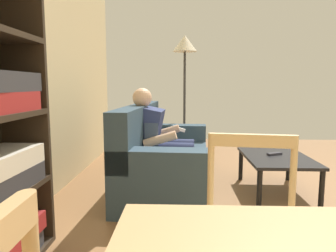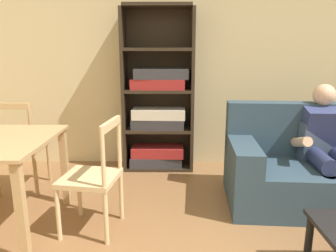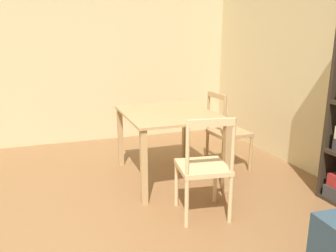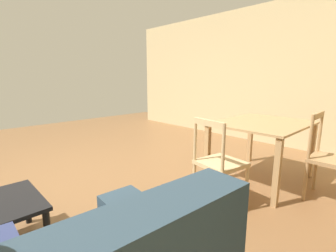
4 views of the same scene
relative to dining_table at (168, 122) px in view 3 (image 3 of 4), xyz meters
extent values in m
cube|color=#C8B586|center=(-1.86, -1.44, 0.71)|extent=(0.12, 6.23, 2.70)
cube|color=tan|center=(0.00, 0.00, 0.10)|extent=(1.20, 0.97, 0.02)
cube|color=tan|center=(-0.55, -0.44, -0.28)|extent=(0.06, 0.06, 0.73)
cube|color=tan|center=(0.55, -0.44, -0.28)|extent=(0.06, 0.06, 0.73)
cube|color=tan|center=(-0.55, 0.44, -0.28)|extent=(0.06, 0.06, 0.73)
cube|color=tan|center=(0.55, 0.44, -0.28)|extent=(0.06, 0.06, 0.73)
cube|color=tan|center=(0.00, 0.79, -0.19)|extent=(0.43, 0.43, 0.04)
cylinder|color=tan|center=(0.18, 0.98, -0.42)|extent=(0.04, 0.04, 0.45)
cylinder|color=tan|center=(-0.20, 0.97, -0.42)|extent=(0.04, 0.04, 0.45)
cylinder|color=tan|center=(0.20, 0.60, -0.42)|extent=(0.04, 0.04, 0.45)
cylinder|color=tan|center=(-0.18, 0.59, -0.42)|extent=(0.04, 0.04, 0.45)
cylinder|color=tan|center=(0.20, 0.60, 0.05)|extent=(0.03, 0.03, 0.49)
cylinder|color=tan|center=(-0.18, 0.59, 0.05)|extent=(0.03, 0.03, 0.49)
cube|color=tan|center=(0.01, 0.60, 0.27)|extent=(0.38, 0.05, 0.06)
cube|color=#D1B27F|center=(0.90, 0.00, -0.20)|extent=(0.48, 0.48, 0.04)
cylinder|color=#D1B27F|center=(0.74, 0.22, -0.42)|extent=(0.04, 0.04, 0.44)
cylinder|color=#D1B27F|center=(0.69, -0.16, -0.42)|extent=(0.04, 0.04, 0.44)
cylinder|color=#D1B27F|center=(1.12, 0.16, -0.42)|extent=(0.04, 0.04, 0.44)
cylinder|color=#D1B27F|center=(1.06, -0.22, -0.42)|extent=(0.04, 0.04, 0.44)
cylinder|color=#D1B27F|center=(1.12, 0.16, 0.03)|extent=(0.03, 0.03, 0.47)
cylinder|color=#D1B27F|center=(1.06, -0.22, 0.03)|extent=(0.03, 0.03, 0.47)
cube|color=#D1B27F|center=(1.09, -0.03, 0.24)|extent=(0.09, 0.38, 0.06)
camera|label=1|loc=(-0.36, 0.31, 0.50)|focal=33.36mm
camera|label=2|loc=(1.55, -2.33, 0.78)|focal=33.83mm
camera|label=3|loc=(3.25, -1.16, 0.81)|focal=34.09mm
camera|label=4|loc=(2.92, 1.33, 0.66)|focal=25.70mm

